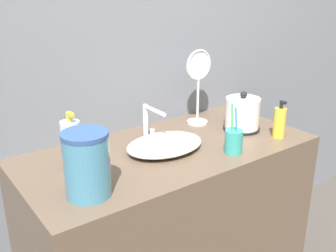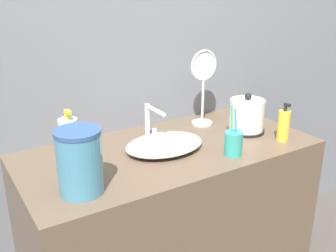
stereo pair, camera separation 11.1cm
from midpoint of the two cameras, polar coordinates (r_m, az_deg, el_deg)
The scene contains 10 objects.
wall_back at distance 1.80m, azimuth -7.76°, elevation 13.61°, with size 6.00×0.04×2.60m.
vanity_counter at distance 1.86m, azimuth -1.55°, elevation -15.24°, with size 1.24×0.59×0.85m.
sink_basin at distance 1.62m, azimuth -2.45°, elevation -2.71°, with size 0.34×0.24×0.05m.
faucet at distance 1.69m, azimuth -4.60°, elevation 0.77°, with size 0.06×0.15×0.16m.
electric_kettle at distance 1.85m, azimuth 9.04°, elevation 1.55°, with size 0.17×0.17×0.19m.
toothbrush_cup at distance 1.60m, azimuth 7.55°, elevation -2.21°, with size 0.07×0.07×0.21m.
lotion_bottle at distance 1.48m, azimuth -15.92°, elevation -2.78°, with size 0.07×0.07×0.23m.
shampoo_bottle at distance 1.79m, azimuth 14.17°, elevation 0.48°, with size 0.05×0.05×0.17m.
vanity_mirror at distance 1.88m, azimuth 2.73°, elevation 6.57°, with size 0.15×0.10×0.36m.
water_pitcher at distance 1.29m, azimuth -14.12°, elevation -5.46°, with size 0.15×0.15×0.22m.
Camera 1 is at (-0.90, -0.92, 1.50)m, focal length 42.00 mm.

